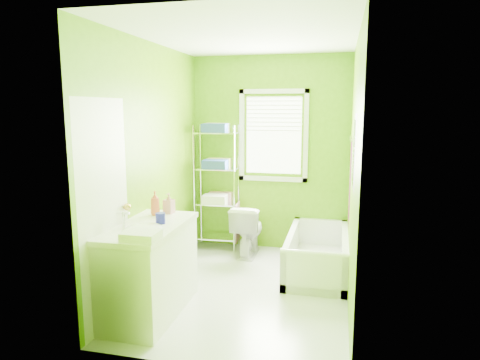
% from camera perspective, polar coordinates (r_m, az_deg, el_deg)
% --- Properties ---
extents(ground, '(2.90, 2.90, 0.00)m').
position_cam_1_polar(ground, '(4.73, 0.90, -14.30)').
color(ground, silver).
rests_on(ground, ground).
extents(room_envelope, '(2.14, 2.94, 2.62)m').
position_cam_1_polar(room_envelope, '(4.34, 0.95, 4.73)').
color(room_envelope, '#5A9307').
rests_on(room_envelope, ground).
extents(window, '(0.92, 0.05, 1.22)m').
position_cam_1_polar(window, '(5.72, 4.49, 6.55)').
color(window, white).
rests_on(window, ground).
extents(door, '(0.09, 0.80, 2.00)m').
position_cam_1_polar(door, '(3.88, -17.53, -4.49)').
color(door, white).
rests_on(door, ground).
extents(right_wall_decor, '(0.04, 1.48, 1.17)m').
position_cam_1_polar(right_wall_decor, '(4.25, 14.67, 1.24)').
color(right_wall_decor, '#3C061A').
rests_on(right_wall_decor, ground).
extents(bathtub, '(0.69, 1.49, 0.48)m').
position_cam_1_polar(bathtub, '(5.21, 10.24, -10.32)').
color(bathtub, white).
rests_on(bathtub, ground).
extents(toilet, '(0.38, 0.66, 0.68)m').
position_cam_1_polar(toilet, '(5.65, 1.06, -6.61)').
color(toilet, white).
rests_on(toilet, ground).
extents(vanity, '(0.58, 1.14, 1.10)m').
position_cam_1_polar(vanity, '(4.14, -12.00, -11.22)').
color(vanity, white).
rests_on(vanity, ground).
extents(wire_shelf_unit, '(0.59, 0.47, 1.71)m').
position_cam_1_polar(wire_shelf_unit, '(5.78, -2.92, 0.97)').
color(wire_shelf_unit, silver).
rests_on(wire_shelf_unit, ground).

